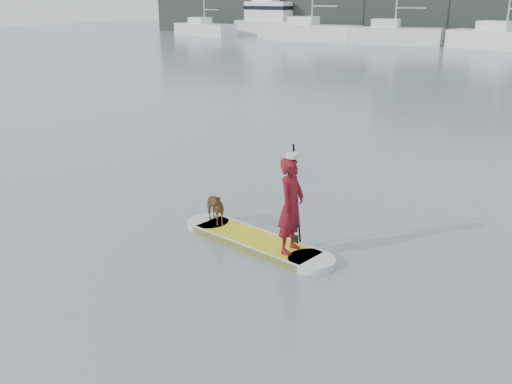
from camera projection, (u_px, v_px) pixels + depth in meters
The scene contains 11 objects.
ground at pixel (165, 296), 8.55m from camera, with size 140.00×140.00×0.00m, color slate.
paddleboard at pixel (256, 241), 10.29m from camera, with size 3.27×1.20×0.12m.
paddler at pixel (291, 205), 9.50m from camera, with size 0.60×0.40×1.65m, color maroon.
white_cap at pixel (292, 156), 9.22m from camera, with size 0.22×0.22×0.07m, color silver.
dog at pixel (213, 207), 10.87m from camera, with size 0.34×0.75×0.63m, color #58321E.
paddle at pixel (297, 207), 9.86m from camera, with size 0.10×0.30×2.00m.
sailboat_a at pixel (204, 29), 61.98m from camera, with size 7.80×3.65×10.88m.
sailboat_b at pixel (311, 31), 55.19m from camera, with size 9.32×3.09×13.73m.
sailboat_c at pixel (394, 35), 50.94m from camera, with size 8.56×4.13×11.79m.
sailboat_d at pixel (504, 38), 46.12m from camera, with size 9.34×4.50×13.22m.
motor_yacht_b at pixel (273, 20), 61.32m from camera, with size 8.88×3.04×5.86m.
Camera 1 is at (5.25, -5.62, 4.27)m, focal length 40.00 mm.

